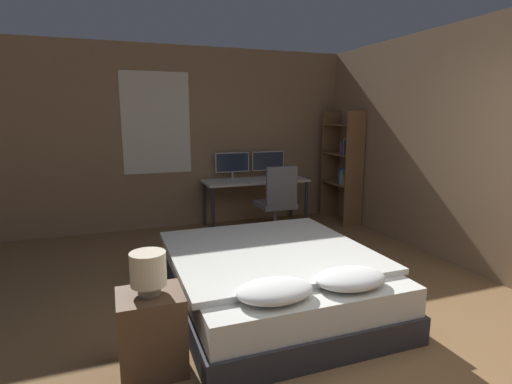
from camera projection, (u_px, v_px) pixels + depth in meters
The scene contains 12 objects.
wall_back at pixel (214, 138), 6.20m from camera, with size 12.00×0.08×2.70m.
wall_side_right at pixel (479, 148), 4.24m from camera, with size 0.06×12.00×2.70m.
bed at pixel (273, 279), 3.58m from camera, with size 1.74×2.03×0.58m.
nightstand at pixel (152, 332), 2.66m from camera, with size 0.43×0.39×0.55m.
bedside_lamp at pixel (148, 269), 2.57m from camera, with size 0.23×0.23×0.28m.
desk at pixel (255, 185), 6.15m from camera, with size 1.59×0.64×0.72m.
monitor_left at pixel (232, 163), 6.20m from camera, with size 0.54×0.16×0.41m.
monitor_right at pixel (268, 162), 6.40m from camera, with size 0.54×0.16×0.41m.
keyboard at pixel (260, 181), 5.94m from camera, with size 0.34×0.13×0.02m.
computer_mouse at pixel (276, 180), 6.02m from camera, with size 0.07×0.05×0.04m.
office_chair at pixel (277, 208), 5.57m from camera, with size 0.52×0.52×1.02m.
bookshelf at pixel (344, 163), 6.30m from camera, with size 0.32×0.74×1.76m.
Camera 1 is at (-1.56, -1.67, 1.70)m, focal length 28.00 mm.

